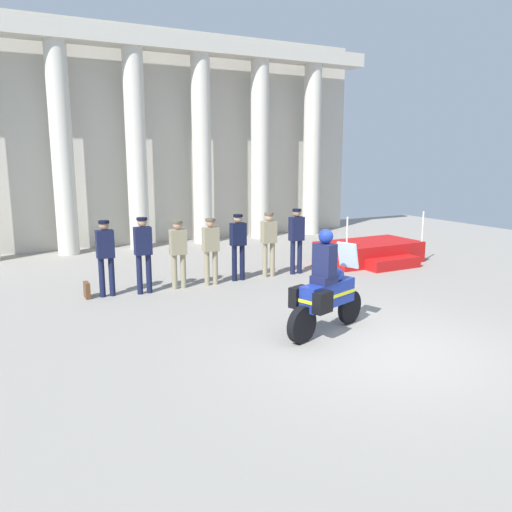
{
  "coord_description": "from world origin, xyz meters",
  "views": [
    {
      "loc": [
        -5.71,
        -6.16,
        3.18
      ],
      "look_at": [
        -0.67,
        3.24,
        1.07
      ],
      "focal_mm": 36.43,
      "sensor_mm": 36.0,
      "label": 1
    }
  ],
  "objects_px": {
    "officer_in_row_6": "(296,236)",
    "motorcycle_with_rider": "(325,291)",
    "reviewing_stand": "(370,253)",
    "officer_in_row_4": "(238,242)",
    "officer_in_row_5": "(269,239)",
    "officer_in_row_1": "(143,249)",
    "briefcase_on_ground": "(87,290)",
    "officer_in_row_0": "(105,252)",
    "officer_in_row_3": "(211,246)",
    "officer_in_row_2": "(178,249)"
  },
  "relations": [
    {
      "from": "officer_in_row_6",
      "to": "motorcycle_with_rider",
      "type": "relative_size",
      "value": 0.86
    },
    {
      "from": "reviewing_stand",
      "to": "officer_in_row_6",
      "type": "bearing_deg",
      "value": -175.7
    },
    {
      "from": "officer_in_row_4",
      "to": "officer_in_row_5",
      "type": "relative_size",
      "value": 1.0
    },
    {
      "from": "officer_in_row_1",
      "to": "officer_in_row_6",
      "type": "distance_m",
      "value": 4.16
    },
    {
      "from": "reviewing_stand",
      "to": "motorcycle_with_rider",
      "type": "xyz_separation_m",
      "value": [
        -4.83,
        -4.44,
        0.5
      ]
    },
    {
      "from": "reviewing_stand",
      "to": "briefcase_on_ground",
      "type": "distance_m",
      "value": 8.15
    },
    {
      "from": "officer_in_row_0",
      "to": "motorcycle_with_rider",
      "type": "bearing_deg",
      "value": 124.89
    },
    {
      "from": "officer_in_row_4",
      "to": "officer_in_row_3",
      "type": "bearing_deg",
      "value": 8.35
    },
    {
      "from": "reviewing_stand",
      "to": "officer_in_row_2",
      "type": "bearing_deg",
      "value": -178.12
    },
    {
      "from": "reviewing_stand",
      "to": "officer_in_row_3",
      "type": "relative_size",
      "value": 1.8
    },
    {
      "from": "reviewing_stand",
      "to": "officer_in_row_0",
      "type": "bearing_deg",
      "value": -179.28
    },
    {
      "from": "reviewing_stand",
      "to": "officer_in_row_6",
      "type": "relative_size",
      "value": 1.69
    },
    {
      "from": "officer_in_row_1",
      "to": "officer_in_row_3",
      "type": "bearing_deg",
      "value": -178.32
    },
    {
      "from": "officer_in_row_1",
      "to": "officer_in_row_0",
      "type": "bearing_deg",
      "value": -9.24
    },
    {
      "from": "officer_in_row_3",
      "to": "briefcase_on_ground",
      "type": "distance_m",
      "value": 3.04
    },
    {
      "from": "officer_in_row_4",
      "to": "officer_in_row_5",
      "type": "bearing_deg",
      "value": -179.02
    },
    {
      "from": "briefcase_on_ground",
      "to": "officer_in_row_5",
      "type": "bearing_deg",
      "value": -1.51
    },
    {
      "from": "reviewing_stand",
      "to": "briefcase_on_ground",
      "type": "relative_size",
      "value": 8.21
    },
    {
      "from": "officer_in_row_4",
      "to": "officer_in_row_6",
      "type": "distance_m",
      "value": 1.7
    },
    {
      "from": "officer_in_row_6",
      "to": "briefcase_on_ground",
      "type": "distance_m",
      "value": 5.48
    },
    {
      "from": "officer_in_row_1",
      "to": "briefcase_on_ground",
      "type": "height_order",
      "value": "officer_in_row_1"
    },
    {
      "from": "motorcycle_with_rider",
      "to": "officer_in_row_2",
      "type": "bearing_deg",
      "value": 87.74
    },
    {
      "from": "officer_in_row_3",
      "to": "officer_in_row_5",
      "type": "bearing_deg",
      "value": -175.52
    },
    {
      "from": "officer_in_row_3",
      "to": "officer_in_row_5",
      "type": "distance_m",
      "value": 1.68
    },
    {
      "from": "officer_in_row_5",
      "to": "motorcycle_with_rider",
      "type": "bearing_deg",
      "value": 74.7
    },
    {
      "from": "reviewing_stand",
      "to": "officer_in_row_1",
      "type": "bearing_deg",
      "value": -177.94
    },
    {
      "from": "officer_in_row_5",
      "to": "reviewing_stand",
      "type": "bearing_deg",
      "value": -176.33
    },
    {
      "from": "motorcycle_with_rider",
      "to": "officer_in_row_4",
      "type": "bearing_deg",
      "value": 66.51
    },
    {
      "from": "officer_in_row_1",
      "to": "officer_in_row_4",
      "type": "bearing_deg",
      "value": -176.17
    },
    {
      "from": "officer_in_row_1",
      "to": "officer_in_row_3",
      "type": "relative_size",
      "value": 1.07
    },
    {
      "from": "officer_in_row_4",
      "to": "motorcycle_with_rider",
      "type": "relative_size",
      "value": 0.83
    },
    {
      "from": "officer_in_row_3",
      "to": "motorcycle_with_rider",
      "type": "relative_size",
      "value": 0.81
    },
    {
      "from": "officer_in_row_1",
      "to": "briefcase_on_ground",
      "type": "bearing_deg",
      "value": -8.82
    },
    {
      "from": "officer_in_row_3",
      "to": "briefcase_on_ground",
      "type": "bearing_deg",
      "value": -2.85
    },
    {
      "from": "officer_in_row_2",
      "to": "reviewing_stand",
      "type": "bearing_deg",
      "value": -176.8
    },
    {
      "from": "officer_in_row_3",
      "to": "officer_in_row_1",
      "type": "bearing_deg",
      "value": 1.68
    },
    {
      "from": "officer_in_row_5",
      "to": "motorcycle_with_rider",
      "type": "xyz_separation_m",
      "value": [
        -1.28,
        -4.29,
        -0.2
      ]
    },
    {
      "from": "officer_in_row_5",
      "to": "officer_in_row_1",
      "type": "bearing_deg",
      "value": 3.08
    },
    {
      "from": "reviewing_stand",
      "to": "briefcase_on_ground",
      "type": "xyz_separation_m",
      "value": [
        -8.15,
        -0.02,
        -0.11
      ]
    },
    {
      "from": "reviewing_stand",
      "to": "motorcycle_with_rider",
      "type": "relative_size",
      "value": 1.46
    },
    {
      "from": "officer_in_row_1",
      "to": "officer_in_row_2",
      "type": "xyz_separation_m",
      "value": [
        0.86,
        0.05,
        -0.08
      ]
    },
    {
      "from": "officer_in_row_6",
      "to": "officer_in_row_2",
      "type": "bearing_deg",
      "value": 1.18
    },
    {
      "from": "reviewing_stand",
      "to": "officer_in_row_4",
      "type": "bearing_deg",
      "value": -178.19
    },
    {
      "from": "reviewing_stand",
      "to": "officer_in_row_1",
      "type": "distance_m",
      "value": 6.94
    },
    {
      "from": "officer_in_row_3",
      "to": "briefcase_on_ground",
      "type": "height_order",
      "value": "officer_in_row_3"
    },
    {
      "from": "officer_in_row_1",
      "to": "officer_in_row_4",
      "type": "xyz_separation_m",
      "value": [
        2.47,
        0.11,
        -0.05
      ]
    },
    {
      "from": "motorcycle_with_rider",
      "to": "officer_in_row_3",
      "type": "bearing_deg",
      "value": 77.15
    },
    {
      "from": "officer_in_row_2",
      "to": "officer_in_row_6",
      "type": "distance_m",
      "value": 3.3
    },
    {
      "from": "briefcase_on_ground",
      "to": "officer_in_row_4",
      "type": "bearing_deg",
      "value": -1.79
    },
    {
      "from": "motorcycle_with_rider",
      "to": "briefcase_on_ground",
      "type": "distance_m",
      "value": 5.56
    }
  ]
}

